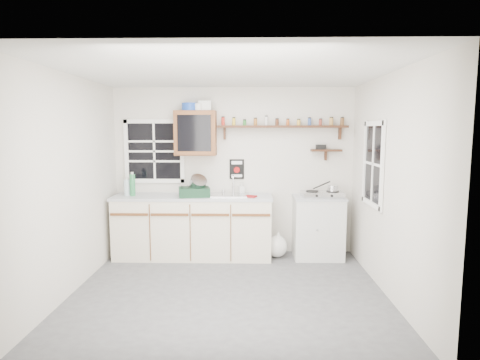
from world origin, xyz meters
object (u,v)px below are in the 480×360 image
Objects in this scene: dish_rack at (195,189)px; hotplate at (322,194)px; main_cabinet at (193,226)px; spice_shelf at (283,126)px; upper_cabinet at (196,133)px; right_cabinet at (318,227)px.

dish_rack is 1.84m from hotplate.
main_cabinet is 1.21× the size of spice_shelf.
spice_shelf reaches higher than dish_rack.
spice_shelf is at bearing 3.09° from upper_cabinet.
spice_shelf reaches higher than hotplate.
right_cabinet is at bearing 0.79° from main_cabinet.
upper_cabinet is at bearing 174.24° from hotplate.
upper_cabinet is 1.29m from spice_shelf.
upper_cabinet reaches higher than right_cabinet.
spice_shelf is 3.17× the size of hotplate.
hotplate is (1.84, 0.08, -0.08)m from dish_rack.
dish_rack is (0.05, -0.08, 0.56)m from main_cabinet.
right_cabinet is at bearing -7.75° from dish_rack.
hotplate is (1.85, -0.14, -0.88)m from upper_cabinet.
main_cabinet is 2.54× the size of right_cabinet.
dish_rack is (0.01, -0.22, -0.80)m from upper_cabinet.
right_cabinet is 1.51× the size of hotplate.
dish_rack is at bearing -167.16° from spice_shelf.
hotplate reaches higher than main_cabinet.
upper_cabinet is 1.33× the size of dish_rack.
upper_cabinet is (0.03, 0.14, 1.36)m from main_cabinet.
upper_cabinet is 1.08× the size of hotplate.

